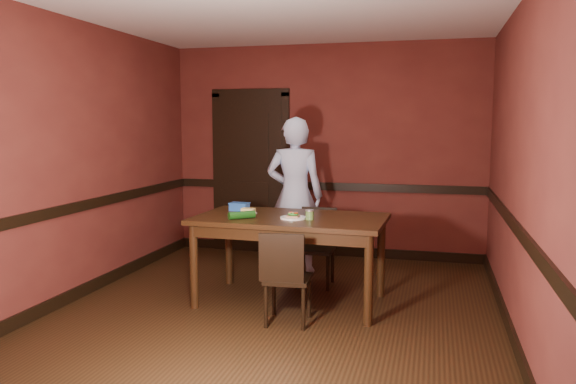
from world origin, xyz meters
The scene contains 22 objects.
floor centered at (0.00, 0.00, 0.00)m, with size 4.00×4.50×0.01m, color black.
ceiling centered at (0.00, 0.00, 2.70)m, with size 4.00×4.50×0.01m, color silver.
wall_back centered at (0.00, 2.25, 1.35)m, with size 4.00×0.02×2.70m, color #5C221B.
wall_front centered at (0.00, -2.25, 1.35)m, with size 4.00×0.02×2.70m, color #5C221B.
wall_left centered at (-2.00, 0.00, 1.35)m, with size 0.02×4.50×2.70m, color #5C221B.
wall_right centered at (2.00, 0.00, 1.35)m, with size 0.02×4.50×2.70m, color #5C221B.
dado_back centered at (0.00, 2.23, 0.90)m, with size 4.00×0.03×0.10m, color black.
dado_left centered at (-1.99, 0.00, 0.90)m, with size 0.03×4.50×0.10m, color black.
dado_right centered at (1.99, 0.00, 0.90)m, with size 0.03×4.50×0.10m, color black.
baseboard_back centered at (0.00, 2.23, 0.06)m, with size 4.00×0.03×0.12m, color black.
baseboard_left centered at (-1.99, 0.00, 0.06)m, with size 0.03×4.50×0.12m, color black.
baseboard_right centered at (1.99, 0.00, 0.06)m, with size 0.03×4.50×0.12m, color black.
door centered at (-1.00, 2.22, 1.09)m, with size 1.05×0.07×2.20m.
dining_table centered at (0.05, 0.24, 0.42)m, with size 1.77×1.00×0.83m, color black.
chair_far centered at (0.17, 0.84, 0.41)m, with size 0.38×0.38×0.81m, color black, non-canonical shape.
chair_near centered at (0.17, -0.31, 0.40)m, with size 0.38×0.38×0.81m, color black, non-canonical shape.
person centered at (-0.17, 1.32, 0.89)m, with size 0.65×0.43×1.78m, color silver.
sandwich_plate centered at (0.11, 0.13, 0.85)m, with size 0.24×0.24×0.06m.
sauce_jar centered at (0.27, 0.11, 0.88)m, with size 0.08×0.08×0.09m.
cheese_saucer centered at (-0.38, 0.29, 0.85)m, with size 0.17×0.17×0.05m.
food_tub centered at (-0.54, 0.46, 0.87)m, with size 0.20×0.14×0.08m.
wrapped_veg centered at (-0.35, 0.00, 0.87)m, with size 0.07×0.07×0.25m, color #134010.
Camera 1 is at (1.35, -4.82, 1.71)m, focal length 35.00 mm.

